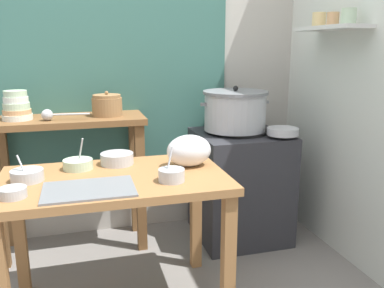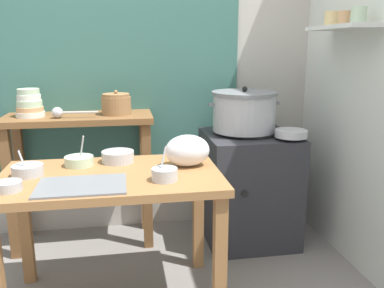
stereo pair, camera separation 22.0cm
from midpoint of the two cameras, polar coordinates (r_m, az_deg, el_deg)
wall_back at (r=2.95m, az=-11.55°, el=12.65°), size 4.40×0.12×2.60m
wall_right at (r=2.56m, az=21.78°, el=11.81°), size 0.30×3.20×2.60m
prep_table at (r=2.07m, az=-13.87°, el=-7.43°), size 1.10×0.66×0.72m
back_shelf_table at (r=2.76m, az=-19.04°, el=-0.96°), size 0.96×0.40×0.90m
stove_block at (r=2.88m, az=4.55°, el=-5.79°), size 0.60×0.61×0.78m
steamer_pot at (r=2.76m, az=3.84°, el=4.73°), size 0.49×0.44×0.30m
clay_pot at (r=2.70m, az=-14.23°, el=5.30°), size 0.19×0.19×0.16m
bowl_stack_enamel at (r=2.74m, az=-25.73°, el=4.74°), size 0.18×0.18×0.18m
ladle at (r=2.64m, az=-21.84°, el=3.83°), size 0.29×0.07×0.07m
serving_tray at (r=1.88m, az=-17.68°, el=-6.18°), size 0.40×0.28×0.01m
plastic_bag at (r=2.13m, az=-3.40°, el=-0.98°), size 0.24×0.17×0.17m
wide_pan at (r=2.66m, az=10.41°, el=1.75°), size 0.20×0.20×0.05m
prep_bowl_0 at (r=1.91m, az=-6.23°, el=-4.36°), size 0.12×0.12×0.16m
prep_bowl_1 at (r=2.23m, az=-13.36°, el=-2.00°), size 0.18×0.18×0.06m
prep_bowl_2 at (r=2.20m, az=-18.63°, el=-2.71°), size 0.15×0.15×0.16m
prep_bowl_3 at (r=2.10m, az=-25.13°, el=-4.02°), size 0.15×0.15×0.13m
prep_bowl_4 at (r=1.91m, az=-27.13°, el=-6.14°), size 0.11×0.11×0.04m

